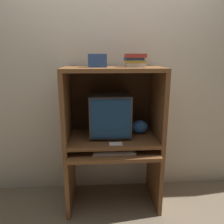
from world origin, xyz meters
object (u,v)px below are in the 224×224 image
keyboard (114,152)px  book_stack (135,60)px  storage_box (97,61)px  snack_bag (140,127)px  mouse (140,150)px  crt_monitor (110,114)px

keyboard → book_stack: book_stack is taller
storage_box → snack_bag: bearing=10.1°
mouse → storage_box: storage_box is taller
keyboard → storage_box: 0.87m
mouse → book_stack: 0.86m
crt_monitor → snack_bag: size_ratio=2.48×
mouse → book_stack: size_ratio=0.35×
snack_bag → crt_monitor: bearing=-176.2°
keyboard → storage_box: storage_box is taller
snack_bag → storage_box: 0.81m
book_stack → crt_monitor: bearing=169.7°
crt_monitor → snack_bag: 0.35m
snack_bag → storage_box: (-0.43, -0.08, 0.68)m
crt_monitor → book_stack: 0.59m
snack_bag → storage_box: size_ratio=1.01×
book_stack → keyboard: bearing=-137.7°
crt_monitor → storage_box: (-0.11, -0.06, 0.53)m
keyboard → mouse: size_ratio=5.90×
crt_monitor → mouse: size_ratio=6.26×
keyboard → book_stack: (0.21, 0.19, 0.84)m
crt_monitor → storage_box: 0.55m
mouse → book_stack: bearing=103.7°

